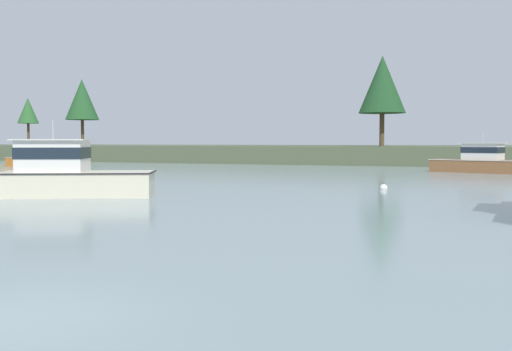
{
  "coord_description": "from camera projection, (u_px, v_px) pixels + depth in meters",
  "views": [
    {
      "loc": [
        6.99,
        -7.21,
        2.71
      ],
      "look_at": [
        -6.99,
        28.25,
        0.6
      ],
      "focal_mm": 42.64,
      "sensor_mm": 36.0,
      "label": 1
    }
  ],
  "objects": [
    {
      "name": "shore_tree_inland_a",
      "position": [
        382.0,
        85.0,
        74.64
      ],
      "size": [
        5.75,
        5.75,
        11.13
      ],
      "color": "brown",
      "rests_on": "far_shore_bank"
    },
    {
      "name": "shore_tree_far_right",
      "position": [
        82.0,
        100.0,
        107.94
      ],
      "size": [
        5.88,
        5.88,
        11.69
      ],
      "color": "brown",
      "rests_on": "far_shore_bank"
    },
    {
      "name": "cruiser_wood",
      "position": [
        490.0,
        166.0,
        53.3
      ],
      "size": [
        9.92,
        5.4,
        4.42
      ],
      "color": "brown",
      "rests_on": "ground"
    },
    {
      "name": "mooring_buoy_white",
      "position": [
        384.0,
        188.0,
        34.8
      ],
      "size": [
        0.44,
        0.44,
        0.5
      ],
      "color": "white",
      "rests_on": "ground"
    },
    {
      "name": "shore_tree_center_left",
      "position": [
        28.0,
        111.0,
        102.33
      ],
      "size": [
        3.51,
        3.51,
        7.98
      ],
      "color": "brown",
      "rests_on": "far_shore_bank"
    },
    {
      "name": "cruiser_orange",
      "position": [
        28.0,
        163.0,
        66.46
      ],
      "size": [
        7.36,
        4.53,
        3.54
      ],
      "color": "orange",
      "rests_on": "ground"
    },
    {
      "name": "cruiser_cream",
      "position": [
        45.0,
        183.0,
        30.29
      ],
      "size": [
        10.2,
        6.9,
        4.89
      ],
      "color": "beige",
      "rests_on": "ground"
    },
    {
      "name": "far_shore_bank",
      "position": [
        442.0,
        154.0,
        85.63
      ],
      "size": [
        208.05,
        42.05,
        2.18
      ],
      "primitive_type": "cube",
      "color": "#4C563D",
      "rests_on": "ground"
    },
    {
      "name": "ground_plane",
      "position": [
        7.0,
        317.0,
        9.41
      ],
      "size": [
        462.33,
        462.33,
        0.0
      ],
      "primitive_type": "plane",
      "color": "gray"
    }
  ]
}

